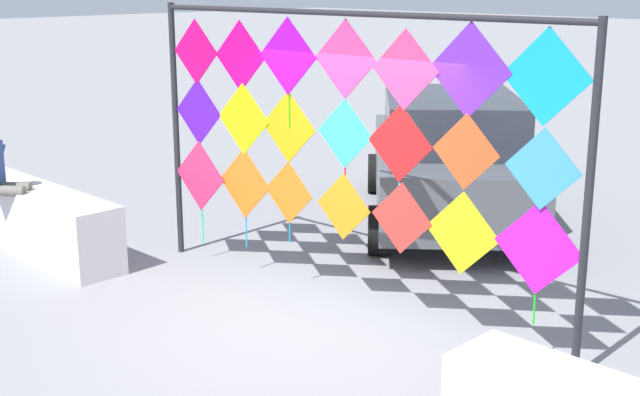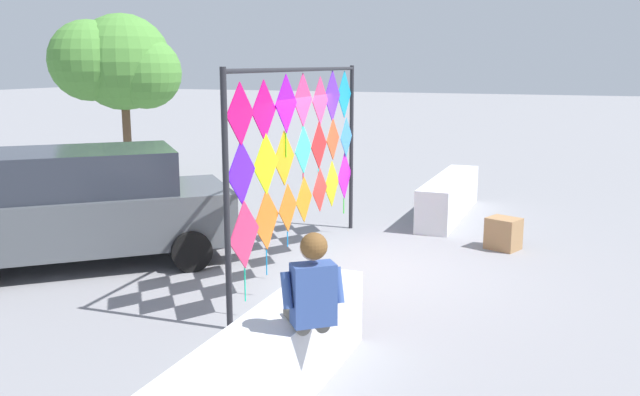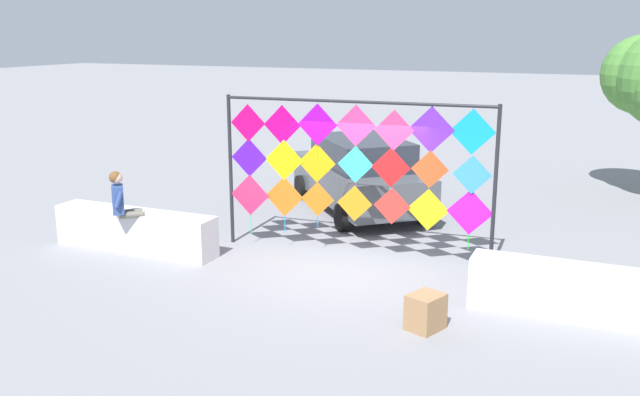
{
  "view_description": "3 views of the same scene",
  "coord_description": "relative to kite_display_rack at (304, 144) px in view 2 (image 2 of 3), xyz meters",
  "views": [
    {
      "loc": [
        5.47,
        -5.1,
        3.22
      ],
      "look_at": [
        0.31,
        0.1,
        1.31
      ],
      "focal_mm": 47.9,
      "sensor_mm": 36.0,
      "label": 1
    },
    {
      "loc": [
        -8.93,
        -2.93,
        2.96
      ],
      "look_at": [
        -0.08,
        0.57,
        1.06
      ],
      "focal_mm": 37.73,
      "sensor_mm": 36.0,
      "label": 2
    },
    {
      "loc": [
        4.19,
        -10.64,
        4.12
      ],
      "look_at": [
        -0.66,
        0.55,
        1.12
      ],
      "focal_mm": 38.39,
      "sensor_mm": 36.0,
      "label": 3
    }
  ],
  "objects": [
    {
      "name": "ground",
      "position": [
        0.11,
        -0.82,
        -1.83
      ],
      "size": [
        120.0,
        120.0,
        0.0
      ],
      "primitive_type": "plane",
      "color": "gray"
    },
    {
      "name": "seated_vendor",
      "position": [
        -3.85,
        -1.68,
        -0.85
      ],
      "size": [
        0.78,
        0.74,
        1.63
      ],
      "color": "#666056",
      "rests_on": "ground"
    },
    {
      "name": "plaza_ledge_right",
      "position": [
        4.16,
        -1.34,
        -1.44
      ],
      "size": [
        3.37,
        0.6,
        0.78
      ],
      "primitive_type": "cube",
      "color": "silver",
      "rests_on": "ground"
    },
    {
      "name": "plaza_ledge_left",
      "position": [
        -3.95,
        -1.34,
        -1.44
      ],
      "size": [
        3.37,
        0.6,
        0.78
      ],
      "primitive_type": "cube",
      "color": "silver",
      "rests_on": "ground"
    },
    {
      "name": "parked_car",
      "position": [
        -1.03,
        3.18,
        -0.95
      ],
      "size": [
        4.37,
        4.58,
        1.72
      ],
      "color": "#4C5156",
      "rests_on": "ground"
    },
    {
      "name": "tree_far_right",
      "position": [
        5.29,
        7.21,
        1.13
      ],
      "size": [
        2.8,
        3.04,
        4.21
      ],
      "color": "brown",
      "rests_on": "ground"
    },
    {
      "name": "cardboard_box_large",
      "position": [
        2.09,
        -2.63,
        -1.57
      ],
      "size": [
        0.56,
        0.61,
        0.52
      ],
      "primitive_type": "cube",
      "rotation": [
        0.0,
        0.0,
        -0.37
      ],
      "color": "#9E754C",
      "rests_on": "ground"
    },
    {
      "name": "kite_display_rack",
      "position": [
        0.0,
        0.0,
        0.0
      ],
      "size": [
        5.1,
        0.36,
        2.93
      ],
      "color": "#232328",
      "rests_on": "ground"
    }
  ]
}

